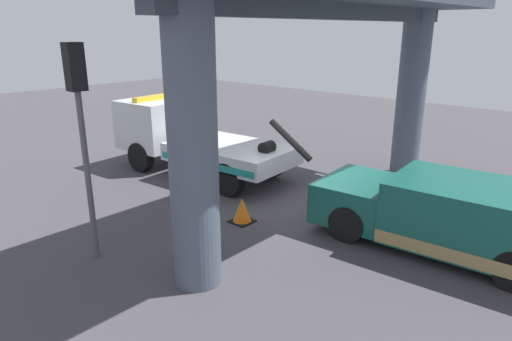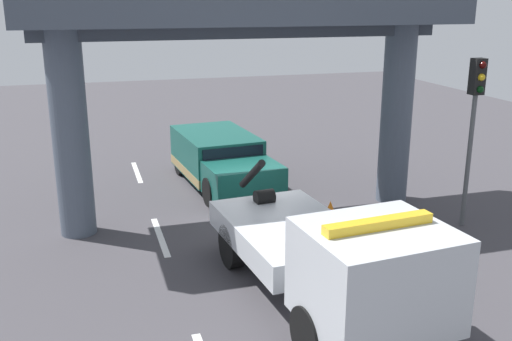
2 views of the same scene
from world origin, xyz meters
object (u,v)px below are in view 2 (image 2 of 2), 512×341
Objects in this scene: towed_van_green at (221,161)px; traffic_light_near at (475,106)px; traffic_cone_orange at (330,213)px; tow_truck_white at (333,257)px.

traffic_light_near reaches higher than towed_van_green.
towed_van_green is 8.39× the size of traffic_cone_orange.
tow_truck_white is at bearing -58.21° from traffic_light_near.
traffic_light_near is at bearing 44.54° from towed_van_green.
towed_van_green reaches higher than traffic_cone_orange.
traffic_light_near is 6.89× the size of traffic_cone_orange.
traffic_light_near reaches higher than traffic_cone_orange.
towed_van_green is (-8.65, -0.08, -0.42)m from tow_truck_white.
tow_truck_white is at bearing 0.51° from towed_van_green.
towed_van_green is at bearing -155.23° from traffic_cone_orange.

